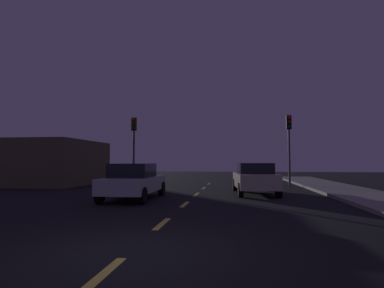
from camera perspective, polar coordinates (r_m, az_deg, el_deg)
ground_plane at (r=12.85m, az=-0.87°, el=-10.16°), size 80.00×80.00×0.00m
lane_stripe_nearest at (r=5.04m, az=-15.40°, el=-21.18°), size 0.16×1.60×0.01m
lane_stripe_second at (r=8.57m, az=-5.22°, el=-13.67°), size 0.16×1.60×0.01m
lane_stripe_third at (r=12.26m, az=-1.28°, el=-10.48°), size 0.16×1.60×0.01m
lane_stripe_fourth at (r=16.01m, az=0.80°, el=-8.75°), size 0.16×1.60×0.01m
lane_stripe_fifth at (r=19.77m, az=2.08°, el=-7.67°), size 0.16×1.60×0.01m
lane_stripe_sixth at (r=23.55m, az=2.94°, el=-6.94°), size 0.16×1.60×0.01m
traffic_signal_left at (r=22.52m, az=-10.13°, el=1.14°), size 0.32×0.38×4.58m
traffic_signal_right at (r=21.75m, az=16.58°, el=1.32°), size 0.32×0.38×4.55m
car_stopped_ahead at (r=16.43m, az=10.85°, el=-5.85°), size 2.18×4.51×1.52m
car_adjacent_lane at (r=14.09m, az=-10.13°, el=-6.38°), size 1.91×4.40×1.50m
storefront_left at (r=24.74m, az=-22.98°, el=-3.01°), size 5.34×7.10×3.03m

